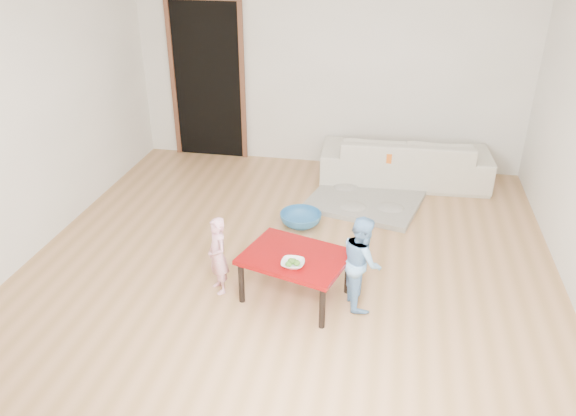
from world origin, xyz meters
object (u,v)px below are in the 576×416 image
(sofa, at_px, (405,159))
(child_blue, at_px, (362,261))
(bowl, at_px, (293,264))
(red_table, at_px, (295,276))
(child_pink, at_px, (218,256))
(basin, at_px, (301,219))

(sofa, distance_m, child_blue, 2.66)
(bowl, bearing_deg, red_table, 93.24)
(bowl, height_order, child_blue, child_blue)
(child_pink, bearing_deg, bowl, 39.84)
(red_table, distance_m, child_pink, 0.69)
(child_blue, xyz_separation_m, basin, (-0.73, 1.26, -0.34))
(red_table, xyz_separation_m, bowl, (0.01, -0.17, 0.24))
(red_table, height_order, child_pink, child_pink)
(sofa, bearing_deg, child_pink, 56.77)
(bowl, bearing_deg, sofa, 72.63)
(red_table, distance_m, bowl, 0.29)
(red_table, relative_size, child_pink, 1.19)
(red_table, bearing_deg, child_blue, 2.81)
(red_table, distance_m, child_blue, 0.59)
(red_table, xyz_separation_m, child_pink, (-0.68, -0.03, 0.14))
(bowl, bearing_deg, basin, 97.19)
(sofa, xyz_separation_m, bowl, (-0.89, -2.83, 0.15))
(sofa, bearing_deg, basin, 49.18)
(bowl, relative_size, basin, 0.43)
(red_table, height_order, basin, red_table)
(red_table, relative_size, basin, 1.91)
(sofa, bearing_deg, child_blue, 79.71)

